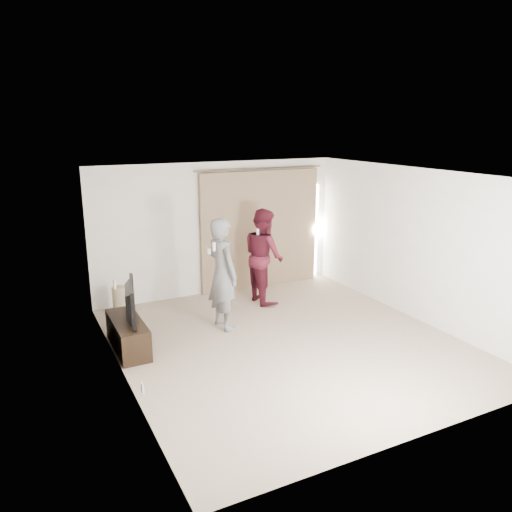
# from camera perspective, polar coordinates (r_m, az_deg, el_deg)

# --- Properties ---
(floor) EXTENTS (5.50, 5.50, 0.00)m
(floor) POSITION_cam_1_polar(r_m,az_deg,el_deg) (7.91, 3.58, -9.81)
(floor) COLOR tan
(floor) RESTS_ON ground
(wall_back) EXTENTS (5.00, 0.04, 2.60)m
(wall_back) POSITION_cam_1_polar(r_m,az_deg,el_deg) (9.86, -4.33, 3.16)
(wall_back) COLOR white
(wall_back) RESTS_ON ground
(wall_left) EXTENTS (0.04, 5.50, 2.60)m
(wall_left) POSITION_cam_1_polar(r_m,az_deg,el_deg) (6.61, -15.38, -3.30)
(wall_left) COLOR white
(wall_left) RESTS_ON ground
(ceiling) EXTENTS (5.00, 5.50, 0.01)m
(ceiling) POSITION_cam_1_polar(r_m,az_deg,el_deg) (7.22, 3.91, 9.28)
(ceiling) COLOR silver
(ceiling) RESTS_ON wall_back
(curtain) EXTENTS (2.80, 0.11, 2.46)m
(curtain) POSITION_cam_1_polar(r_m,az_deg,el_deg) (10.19, 0.59, 3.03)
(curtain) COLOR #8C6F56
(curtain) RESTS_ON ground
(tv_console) EXTENTS (0.42, 1.22, 0.47)m
(tv_console) POSITION_cam_1_polar(r_m,az_deg,el_deg) (7.82, -14.44, -8.70)
(tv_console) COLOR black
(tv_console) RESTS_ON ground
(tv) EXTENTS (0.33, 1.01, 0.58)m
(tv) POSITION_cam_1_polar(r_m,az_deg,el_deg) (7.63, -14.69, -5.10)
(tv) COLOR black
(tv) RESTS_ON tv_console
(scratching_post) EXTENTS (0.41, 0.41, 0.55)m
(scratching_post) POSITION_cam_1_polar(r_m,az_deg,el_deg) (9.13, -15.34, -5.36)
(scratching_post) COLOR tan
(scratching_post) RESTS_ON ground
(person_man) EXTENTS (0.55, 0.74, 1.86)m
(person_man) POSITION_cam_1_polar(r_m,az_deg,el_deg) (8.15, -3.85, -2.03)
(person_man) COLOR slate
(person_man) RESTS_ON ground
(person_woman) EXTENTS (0.68, 0.87, 1.79)m
(person_woman) POSITION_cam_1_polar(r_m,az_deg,el_deg) (9.38, 0.89, 0.04)
(person_woman) COLOR #501422
(person_woman) RESTS_ON ground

